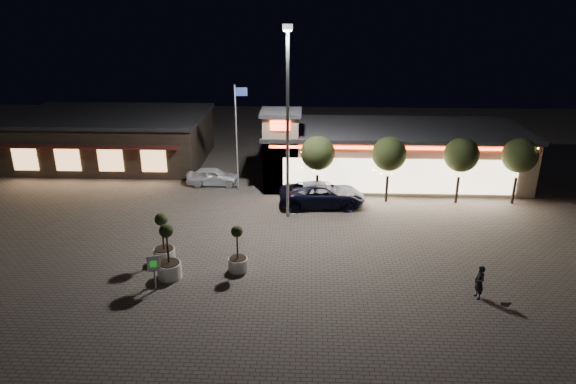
{
  "coord_description": "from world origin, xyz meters",
  "views": [
    {
      "loc": [
        3.31,
        -23.73,
        13.85
      ],
      "look_at": [
        2.1,
        6.0,
        2.52
      ],
      "focal_mm": 32.0,
      "sensor_mm": 36.0,
      "label": 1
    }
  ],
  "objects_px": {
    "white_sedan": "(213,176)",
    "planter_mid": "(169,261)",
    "pedestrian": "(479,282)",
    "valet_sign": "(154,266)",
    "planter_left": "(164,247)",
    "pickup_truck": "(322,194)"
  },
  "relations": [
    {
      "from": "white_sedan",
      "to": "planter_mid",
      "type": "distance_m",
      "value": 14.29
    },
    {
      "from": "valet_sign",
      "to": "planter_left",
      "type": "bearing_deg",
      "value": 96.19
    },
    {
      "from": "white_sedan",
      "to": "valet_sign",
      "type": "xyz_separation_m",
      "value": [
        -0.14,
        -15.57,
        0.65
      ]
    },
    {
      "from": "planter_mid",
      "to": "valet_sign",
      "type": "distance_m",
      "value": 1.4
    },
    {
      "from": "pickup_truck",
      "to": "planter_left",
      "type": "relative_size",
      "value": 2.04
    },
    {
      "from": "pedestrian",
      "to": "planter_mid",
      "type": "relative_size",
      "value": 0.56
    },
    {
      "from": "pedestrian",
      "to": "planter_mid",
      "type": "distance_m",
      "value": 15.67
    },
    {
      "from": "planter_left",
      "to": "valet_sign",
      "type": "relative_size",
      "value": 1.54
    },
    {
      "from": "white_sedan",
      "to": "valet_sign",
      "type": "relative_size",
      "value": 2.12
    },
    {
      "from": "pickup_truck",
      "to": "planter_mid",
      "type": "relative_size",
      "value": 1.97
    },
    {
      "from": "planter_left",
      "to": "planter_mid",
      "type": "bearing_deg",
      "value": -66.54
    },
    {
      "from": "planter_mid",
      "to": "valet_sign",
      "type": "height_order",
      "value": "planter_mid"
    },
    {
      "from": "valet_sign",
      "to": "pickup_truck",
      "type": "bearing_deg",
      "value": 53.41
    },
    {
      "from": "pedestrian",
      "to": "planter_mid",
      "type": "bearing_deg",
      "value": -108.61
    },
    {
      "from": "planter_left",
      "to": "white_sedan",
      "type": "bearing_deg",
      "value": 87.91
    },
    {
      "from": "white_sedan",
      "to": "planter_left",
      "type": "relative_size",
      "value": 1.38
    },
    {
      "from": "planter_left",
      "to": "valet_sign",
      "type": "bearing_deg",
      "value": -83.81
    },
    {
      "from": "pedestrian",
      "to": "white_sedan",
      "type": "bearing_deg",
      "value": -148.26
    },
    {
      "from": "planter_left",
      "to": "valet_sign",
      "type": "xyz_separation_m",
      "value": [
        0.32,
        -2.92,
        0.43
      ]
    },
    {
      "from": "pickup_truck",
      "to": "pedestrian",
      "type": "height_order",
      "value": "pedestrian"
    },
    {
      "from": "pedestrian",
      "to": "planter_left",
      "type": "bearing_deg",
      "value": -114.03
    },
    {
      "from": "planter_left",
      "to": "valet_sign",
      "type": "distance_m",
      "value": 2.97
    }
  ]
}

